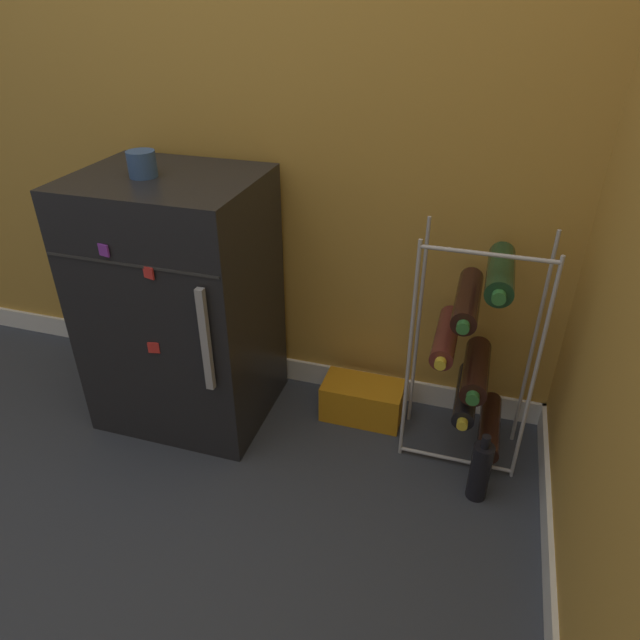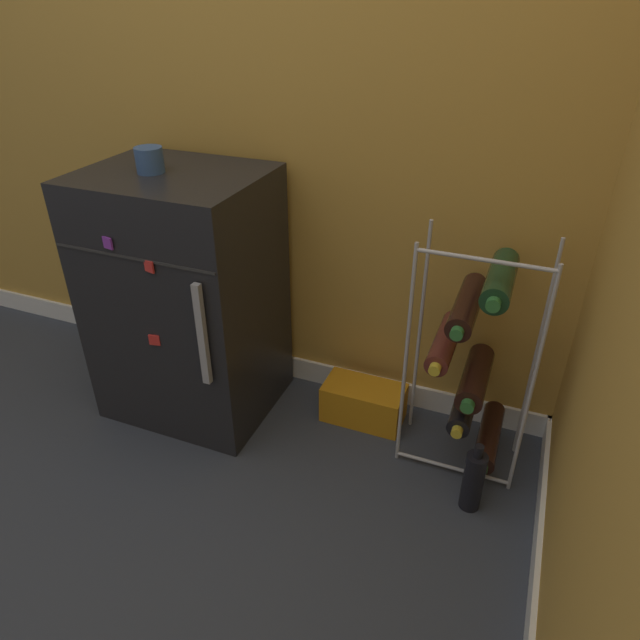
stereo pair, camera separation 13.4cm
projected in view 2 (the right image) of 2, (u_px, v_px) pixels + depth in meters
ground_plane at (245, 519)px, 1.70m from camera, size 14.00×14.00×0.00m
wall_back at (338, 39)px, 1.67m from camera, size 6.64×0.07×2.50m
mini_fridge at (187, 297)px, 1.98m from camera, size 0.57×0.50×0.88m
wine_rack at (474, 357)px, 1.73m from camera, size 0.38×0.33×0.78m
soda_box at (364, 402)px, 2.06m from camera, size 0.29×0.15×0.14m
fridge_top_cup at (149, 160)px, 1.73m from camera, size 0.09×0.09×0.08m
loose_bottle_floor at (473, 480)px, 1.70m from camera, size 0.06×0.06×0.24m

